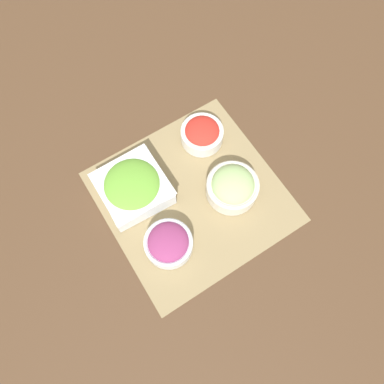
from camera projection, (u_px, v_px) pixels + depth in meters
ground_plane at (192, 197)px, 1.00m from camera, size 3.00×3.00×0.00m
placemat at (192, 196)px, 1.00m from camera, size 0.44×0.45×0.00m
onion_bowl at (168, 243)px, 0.92m from camera, size 0.12×0.12×0.06m
cucumber_bowl at (232, 186)px, 0.96m from camera, size 0.14×0.14×0.08m
lettuce_bowl at (133, 187)px, 0.96m from camera, size 0.17×0.17×0.08m
tomato_bowl at (202, 133)px, 1.03m from camera, size 0.12×0.12×0.06m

